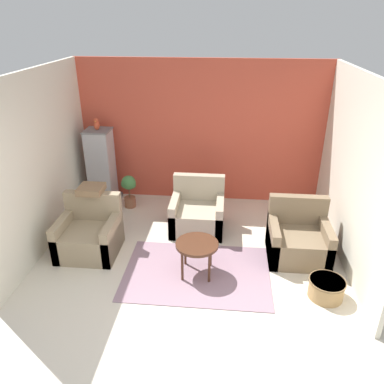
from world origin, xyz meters
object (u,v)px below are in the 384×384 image
Objects in this scene: coffee_table at (197,247)px; wicker_basket at (326,288)px; birdcage at (102,169)px; armchair_middle at (197,214)px; parrot at (97,124)px; potted_plant at (129,188)px; armchair_left at (90,235)px; armchair_right at (298,240)px.

wicker_basket is (1.70, -0.32, -0.30)m from coffee_table.
birdcage is at bearing 147.17° from wicker_basket.
armchair_middle is 3.99× the size of parrot.
birdcage reaches higher than coffee_table.
potted_plant is at bearing -15.58° from parrot.
wicker_basket is (1.79, -1.56, -0.14)m from armchair_middle.
birdcage is at bearing 164.60° from potted_plant.
coffee_table is 2.71× the size of parrot.
armchair_left reaches higher than potted_plant.
armchair_left is at bearing -79.68° from birdcage.
armchair_middle is at bearing 139.06° from wicker_basket.
birdcage reaches higher than wicker_basket.
wicker_basket is at bearing -11.99° from armchair_left.
armchair_left is 1.38× the size of potted_plant.
armchair_middle is 2.41m from parrot.
potted_plant reaches higher than wicker_basket.
armchair_left and armchair_middle have the same top height.
wicker_basket is at bearing -75.15° from armchair_right.
armchair_right is at bearing -23.30° from parrot.
birdcage is 4.41m from wicker_basket.
wicker_basket is at bearing -32.83° from birdcage.
parrot is 0.35× the size of potted_plant.
birdcage reaches higher than armchair_left.
potted_plant is (0.24, 1.51, 0.11)m from armchair_left.
wicker_basket is at bearing -40.94° from armchair_middle.
parrot is 1.28m from potted_plant.
armchair_right is at bearing 21.21° from coffee_table.
coffee_table is at bearing -85.57° from armchair_middle.
birdcage is 0.85m from parrot.
potted_plant is (-2.90, 1.33, 0.11)m from armchair_right.
wicker_basket is (0.24, -0.89, -0.14)m from armchair_right.
armchair_left is 1.00× the size of armchair_middle.
armchair_right reaches higher than wicker_basket.
armchair_right is at bearing -24.65° from potted_plant.
birdcage is at bearing -90.00° from parrot.
coffee_table is 0.41× the size of birdcage.
armchair_middle reaches higher than wicker_basket.
coffee_table is at bearing -158.79° from armchair_right.
armchair_left is 1.73m from birdcage.
parrot is at bearing 156.54° from armchair_middle.
armchair_left is 1.89× the size of wicker_basket.
birdcage is 3.13× the size of wicker_basket.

